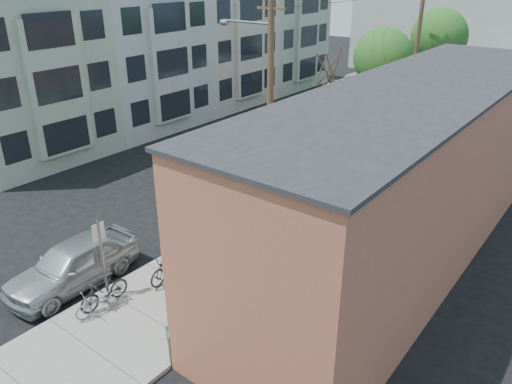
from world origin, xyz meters
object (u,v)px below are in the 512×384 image
Objects in this scene: parking_meter_far at (299,167)px; parked_bike_a at (104,291)px; parked_bike_b at (99,302)px; car_0 at (73,264)px; car_3 at (333,130)px; tree_leafy_mid at (383,58)px; patron_green at (208,272)px; utility_pole_near at (269,91)px; parking_meter_near at (222,208)px; cyclist at (171,258)px; tree_bare at (322,131)px; car_2 at (284,162)px; sign_post at (102,251)px; patio_chair_b at (176,328)px; car_1 at (216,196)px; patron_grey at (221,291)px; bus at (370,90)px; tree_leafy_far at (439,37)px; patio_chair_a at (245,285)px.

parking_meter_far is 0.69× the size of parked_bike_a.
parked_bike_b is 0.33× the size of car_0.
car_3 is at bearing 99.84° from parked_bike_a.
tree_leafy_mid is 18.24m from patron_green.
tree_leafy_mid is at bearing 87.76° from utility_pole_near.
parking_meter_near is at bearing 97.66° from parked_bike_a.
tree_bare is at bearing -71.41° from cyclist.
sign_post is at bearing -84.53° from car_2.
patio_chair_b is 0.22× the size of car_1.
patron_green is 17.30m from car_3.
cyclist is 0.34× the size of car_2.
tree_bare is 1.03× the size of car_0.
patron_grey is 0.18× the size of bus.
tree_leafy_far is 4.62× the size of parked_bike_b.
car_1 is (-2.00, -12.36, -4.78)m from tree_leafy_mid.
sign_post is at bearing 140.02° from parked_bike_a.
tree_bare is at bearing -90.00° from tree_leafy_mid.
parking_meter_near is 22.51m from bus.
tree_leafy_far reaches higher than tree_bare.
car_0 is at bearing -142.57° from patio_chair_a.
parking_meter_far is 0.25× the size of tree_bare.
bus is (-4.59, -0.62, -4.29)m from tree_leafy_far.
parking_meter_near is 5.41m from utility_pole_near.
bus is at bearing 110.18° from parked_bike_b.
car_0 is (-2.00, -28.99, -4.84)m from tree_leafy_far.
tree_leafy_far reaches higher than car_1.
bus is at bearing 107.03° from tree_bare.
parked_bike_a is 28.97m from bus.
sign_post is at bearing -90.90° from tree_leafy_far.
parking_meter_near is at bearing -92.31° from tree_leafy_mid.
patron_grey reaches higher than car_0.
parking_meter_far is 0.70× the size of patron_green.
patio_chair_a is 16.95m from car_3.
patron_grey is at bearing -173.76° from cyclist.
patron_green is at bearing -68.93° from utility_pole_near.
parked_bike_a is (-2.29, -2.51, -0.34)m from patron_green.
car_3 is at bearing 108.40° from parked_bike_b.
car_0 is (-2.62, -2.20, -0.13)m from cyclist.
car_2 is at bearing 113.80° from utility_pole_near.
car_1 is (0.00, 7.47, -0.17)m from car_0.
tree_bare is at bearing 111.99° from patio_chair_b.
sign_post is at bearing -46.59° from patron_green.
patron_green is (2.72, -7.05, -4.38)m from utility_pole_near.
utility_pole_near is at bearing -95.81° from tree_bare.
bus reaches higher than cyclist.
parking_meter_far is 12.29m from car_0.
sign_post reaches higher than car_2.
car_0 is (-1.59, -9.34, -4.58)m from utility_pole_near.
tree_leafy_far is at bearing 92.68° from parked_bike_a.
cyclist is at bearing -86.83° from tree_bare.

